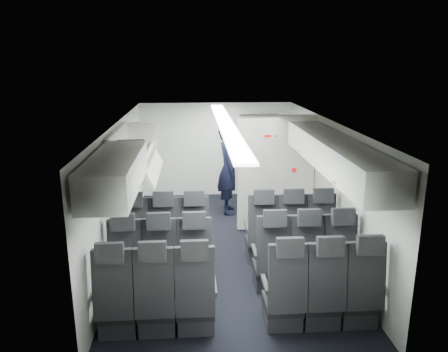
{
  "coord_description": "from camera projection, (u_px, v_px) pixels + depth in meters",
  "views": [
    {
      "loc": [
        -0.5,
        -6.84,
        3.12
      ],
      "look_at": [
        0.0,
        0.4,
        1.15
      ],
      "focal_mm": 35.0,
      "sensor_mm": 36.0,
      "label": 1
    }
  ],
  "objects": [
    {
      "name": "seat_row_front",
      "position": [
        228.0,
        238.0,
        6.82
      ],
      "size": [
        3.33,
        0.56,
        1.24
      ],
      "color": "#242528",
      "rests_on": "cabin_shell"
    },
    {
      "name": "carry_on_bag",
      "position": [
        129.0,
        150.0,
        6.3
      ],
      "size": [
        0.45,
        0.32,
        0.26
      ],
      "primitive_type": "cube",
      "rotation": [
        0.0,
        0.0,
        0.05
      ],
      "color": "black",
      "rests_on": "overhead_bin_left_front_open"
    },
    {
      "name": "cabin_shell",
      "position": [
        226.0,
        184.0,
        7.14
      ],
      "size": [
        3.41,
        6.01,
        2.16
      ],
      "color": "black",
      "rests_on": "ground"
    },
    {
      "name": "seat_row_mid",
      "position": [
        233.0,
        264.0,
        5.95
      ],
      "size": [
        3.33,
        0.56,
        1.24
      ],
      "color": "#242528",
      "rests_on": "cabin_shell"
    },
    {
      "name": "overhead_bin_left_rear",
      "position": [
        115.0,
        173.0,
        4.93
      ],
      "size": [
        0.53,
        1.8,
        0.4
      ],
      "color": "white",
      "rests_on": "cabin_shell"
    },
    {
      "name": "galley_unit",
      "position": [
        259.0,
        157.0,
        9.87
      ],
      "size": [
        0.85,
        0.52,
        1.9
      ],
      "color": "#939399",
      "rests_on": "cabin_shell"
    },
    {
      "name": "overhead_bin_left_front_open",
      "position": [
        133.0,
        152.0,
        6.65
      ],
      "size": [
        0.64,
        1.7,
        0.72
      ],
      "color": "#9E9E93",
      "rests_on": "cabin_shell"
    },
    {
      "name": "papers",
      "position": [
        238.0,
        161.0,
        8.82
      ],
      "size": [
        0.19,
        0.14,
        0.15
      ],
      "primitive_type": "cube",
      "rotation": [
        0.0,
        0.0,
        0.61
      ],
      "color": "white",
      "rests_on": "flight_attendant"
    },
    {
      "name": "boarding_door",
      "position": [
        137.0,
        172.0,
        8.57
      ],
      "size": [
        0.12,
        1.27,
        1.86
      ],
      "color": "silver",
      "rests_on": "cabin_shell"
    },
    {
      "name": "bulkhead_partition",
      "position": [
        276.0,
        173.0,
        7.99
      ],
      "size": [
        1.4,
        0.15,
        2.13
      ],
      "color": "silver",
      "rests_on": "cabin_shell"
    },
    {
      "name": "flight_attendant",
      "position": [
        228.0,
        169.0,
        8.91
      ],
      "size": [
        0.45,
        0.68,
        1.85
      ],
      "primitive_type": "imported",
      "rotation": [
        0.0,
        0.0,
        1.57
      ],
      "color": "black",
      "rests_on": "ground"
    },
    {
      "name": "overhead_bin_right_front",
      "position": [
        316.0,
        141.0,
        6.8
      ],
      "size": [
        0.53,
        1.7,
        0.4
      ],
      "color": "white",
      "rests_on": "cabin_shell"
    },
    {
      "name": "overhead_bin_right_rear",
      "position": [
        357.0,
        169.0,
        5.12
      ],
      "size": [
        0.53,
        1.8,
        0.4
      ],
      "color": "white",
      "rests_on": "cabin_shell"
    },
    {
      "name": "seat_row_rear",
      "position": [
        240.0,
        299.0,
        5.08
      ],
      "size": [
        3.33,
        0.56,
        1.24
      ],
      "color": "#242528",
      "rests_on": "cabin_shell"
    }
  ]
}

